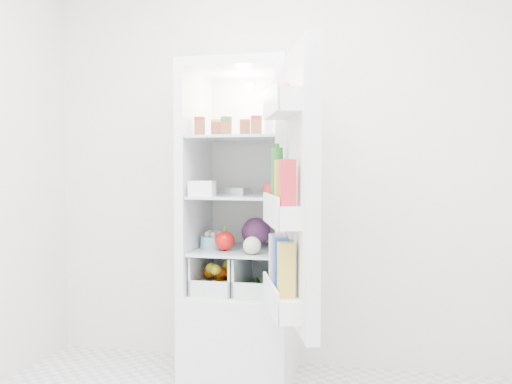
% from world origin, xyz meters
% --- Properties ---
extents(room_walls, '(3.02, 3.02, 2.61)m').
position_xyz_m(room_walls, '(0.00, 0.00, 1.59)').
color(room_walls, silver).
rests_on(room_walls, ground).
extents(refrigerator, '(0.60, 0.60, 1.80)m').
position_xyz_m(refrigerator, '(-0.20, 1.25, 0.67)').
color(refrigerator, white).
rests_on(refrigerator, ground).
extents(shelf_low, '(0.49, 0.53, 0.01)m').
position_xyz_m(shelf_low, '(-0.20, 1.19, 0.74)').
color(shelf_low, silver).
rests_on(shelf_low, refrigerator).
extents(shelf_mid, '(0.49, 0.53, 0.02)m').
position_xyz_m(shelf_mid, '(-0.20, 1.19, 1.05)').
color(shelf_mid, silver).
rests_on(shelf_mid, refrigerator).
extents(shelf_top, '(0.49, 0.53, 0.02)m').
position_xyz_m(shelf_top, '(-0.20, 1.19, 1.38)').
color(shelf_top, silver).
rests_on(shelf_top, refrigerator).
extents(crisper_left, '(0.23, 0.46, 0.22)m').
position_xyz_m(crisper_left, '(-0.32, 1.19, 0.61)').
color(crisper_left, silver).
rests_on(crisper_left, refrigerator).
extents(crisper_right, '(0.23, 0.46, 0.22)m').
position_xyz_m(crisper_right, '(-0.08, 1.19, 0.61)').
color(crisper_right, silver).
rests_on(crisper_right, refrigerator).
extents(condiment_jars, '(0.38, 0.16, 0.08)m').
position_xyz_m(condiment_jars, '(-0.24, 1.07, 1.43)').
color(condiment_jars, '#B21919').
rests_on(condiment_jars, shelf_top).
extents(squeeze_bottle, '(0.07, 0.07, 0.18)m').
position_xyz_m(squeeze_bottle, '(-0.04, 1.20, 1.48)').
color(squeeze_bottle, white).
rests_on(squeeze_bottle, shelf_top).
extents(tub_white, '(0.14, 0.14, 0.08)m').
position_xyz_m(tub_white, '(-0.37, 1.00, 1.10)').
color(tub_white, white).
rests_on(tub_white, shelf_mid).
extents(tin_red, '(0.13, 0.13, 0.07)m').
position_xyz_m(tin_red, '(-0.01, 1.11, 1.09)').
color(tin_red, red).
rests_on(tin_red, shelf_mid).
extents(foil_tray, '(0.17, 0.14, 0.04)m').
position_xyz_m(foil_tray, '(-0.25, 1.22, 1.08)').
color(foil_tray, silver).
rests_on(foil_tray, shelf_mid).
extents(red_cabbage, '(0.17, 0.17, 0.17)m').
position_xyz_m(red_cabbage, '(-0.14, 1.30, 0.83)').
color(red_cabbage, '#521D57').
rests_on(red_cabbage, shelf_low).
extents(bell_pepper, '(0.11, 0.11, 0.11)m').
position_xyz_m(bell_pepper, '(-0.27, 1.10, 0.80)').
color(bell_pepper, red).
rests_on(bell_pepper, shelf_low).
extents(mushroom_bowl, '(0.18, 0.18, 0.07)m').
position_xyz_m(mushroom_bowl, '(-0.36, 1.18, 0.78)').
color(mushroom_bowl, '#7EAEBC').
rests_on(mushroom_bowl, shelf_low).
extents(salad_bag, '(0.10, 0.10, 0.10)m').
position_xyz_m(salad_bag, '(-0.09, 1.00, 0.80)').
color(salad_bag, beige).
rests_on(salad_bag, shelf_low).
extents(citrus_pile, '(0.20, 0.31, 0.16)m').
position_xyz_m(citrus_pile, '(-0.32, 1.17, 0.58)').
color(citrus_pile, orange).
rests_on(citrus_pile, refrigerator).
extents(veg_pile, '(0.16, 0.30, 0.10)m').
position_xyz_m(veg_pile, '(-0.07, 1.18, 0.56)').
color(veg_pile, '#26531B').
rests_on(veg_pile, refrigerator).
extents(fridge_door, '(0.33, 0.59, 1.30)m').
position_xyz_m(fridge_door, '(0.20, 0.63, 1.09)').
color(fridge_door, white).
rests_on(fridge_door, refrigerator).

